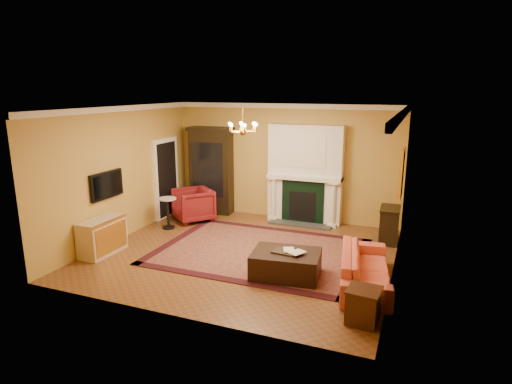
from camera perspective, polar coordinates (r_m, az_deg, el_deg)
The scene contains 26 objects.
floor at distance 9.12m, azimuth -1.65°, elevation -8.15°, with size 6.00×5.50×0.02m, color brown.
ceiling at distance 8.47m, azimuth -1.79°, elevation 11.17°, with size 6.00×5.50×0.02m, color silver.
wall_back at distance 11.21m, azimuth 3.85°, elevation 4.01°, with size 6.00×0.02×3.00m, color #BF9044.
wall_front at distance 6.31m, azimuth -11.65°, elevation -3.94°, with size 6.00×0.02×3.00m, color #BF9044.
wall_left at distance 10.22m, azimuth -17.45°, elevation 2.45°, with size 0.02×5.50×3.00m, color #BF9044.
wall_right at distance 8.01m, azimuth 18.50°, elevation -0.62°, with size 0.02×5.50×3.00m, color #BF9044.
fireplace at distance 10.93m, azimuth 6.53°, elevation 2.06°, with size 1.90×0.70×2.50m.
crown_molding at distance 9.36m, azimuth 0.56°, elevation 10.99°, with size 6.00×5.50×0.12m.
doorway at distance 11.61m, azimuth -11.86°, elevation 1.80°, with size 0.08×1.05×2.10m.
tv_panel at distance 9.76m, azimuth -19.28°, elevation 0.90°, with size 0.09×0.95×0.58m.
gilt_mirror at distance 9.34m, azimuth 18.83°, elevation 2.28°, with size 0.06×0.76×1.05m.
chandelier at distance 8.50m, azimuth -1.77°, elevation 8.47°, with size 0.63×0.55×0.53m.
oriental_rug at distance 9.16m, azimuth 0.52°, elevation -7.92°, with size 4.26×3.19×0.02m, color #480F16.
china_cabinet at distance 11.79m, azimuth -5.90°, elevation 2.62°, with size 1.13×0.51×2.26m, color black.
wingback_armchair at distance 11.22m, azimuth -8.39°, elevation -1.51°, with size 0.91×0.85×0.93m, color maroon.
pedestal_table at distance 10.72m, azimuth -11.67°, elevation -2.47°, with size 0.43×0.43×0.77m.
commode at distance 9.50m, azimuth -19.83°, elevation -5.58°, with size 0.48×1.01×0.75m, color beige.
coral_sofa at distance 7.82m, azimuth 14.39°, elevation -9.09°, with size 2.09×0.61×0.82m, color #C04B3D.
end_table at distance 6.69m, azimuth 14.09°, elevation -14.60°, with size 0.44×0.44×0.51m, color #39190F.
console_table at distance 10.05m, azimuth 17.34°, elevation -4.29°, with size 0.40×0.69×0.77m, color black.
leather_ottoman at distance 7.97m, azimuth 4.01°, elevation -9.53°, with size 1.22×0.89×0.46m, color black.
ottoman_tray at distance 7.88m, azimuth 3.86°, elevation -7.92°, with size 0.42×0.33×0.03m, color black.
book_a at distance 7.83m, azimuth 3.71°, elevation -6.92°, with size 0.19×0.02×0.26m, color gray.
book_b at distance 7.80m, azimuth 4.93°, elevation -6.91°, with size 0.21×0.02×0.29m, color gray.
topiary_left at distance 11.00m, azimuth 3.60°, elevation 3.62°, with size 0.16×0.16×0.42m.
topiary_right at distance 10.71m, azimuth 9.14°, elevation 3.34°, with size 0.17×0.17×0.47m.
Camera 1 is at (3.34, -7.77, 3.39)m, focal length 30.00 mm.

